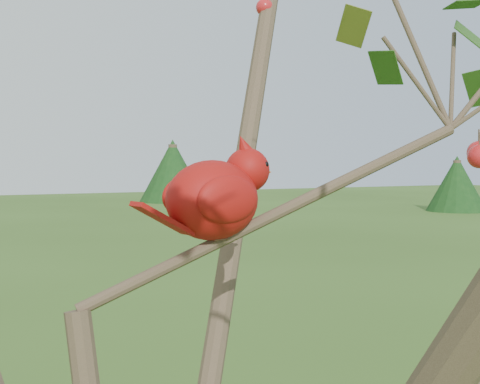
% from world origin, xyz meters
% --- Properties ---
extents(crabapple_tree, '(2.35, 2.05, 2.95)m').
position_xyz_m(crabapple_tree, '(0.03, -0.02, 2.12)').
color(crabapple_tree, '#3D2F21').
rests_on(crabapple_tree, ground).
extents(cardinal, '(0.24, 0.14, 0.17)m').
position_xyz_m(cardinal, '(0.15, 0.09, 2.10)').
color(cardinal, '#A6110E').
rests_on(cardinal, ground).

